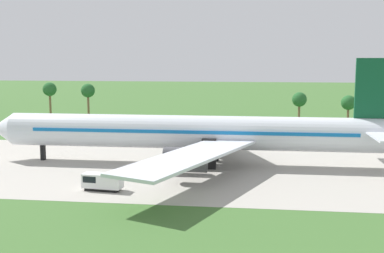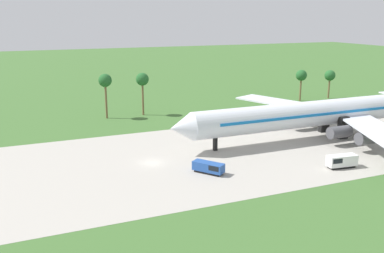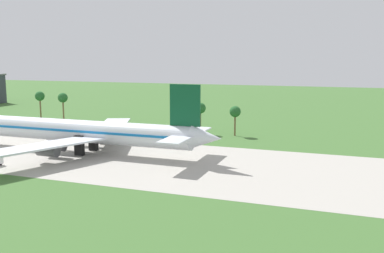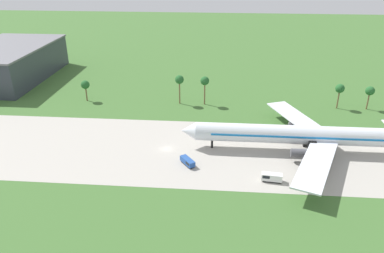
# 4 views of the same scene
# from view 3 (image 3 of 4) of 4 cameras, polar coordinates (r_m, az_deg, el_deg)

# --- Properties ---
(jet_airliner) EXTENTS (77.82, 62.47, 18.64)m
(jet_airliner) POSITION_cam_3_polar(r_m,az_deg,el_deg) (116.26, -14.60, -0.62)
(jet_airliner) COLOR silver
(jet_airliner) RESTS_ON ground_plane
(palm_tree_row) EXTENTS (119.75, 3.60, 12.30)m
(palm_tree_row) POSITION_cam_3_polar(r_m,az_deg,el_deg) (159.23, -13.42, 3.04)
(palm_tree_row) COLOR brown
(palm_tree_row) RESTS_ON ground_plane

